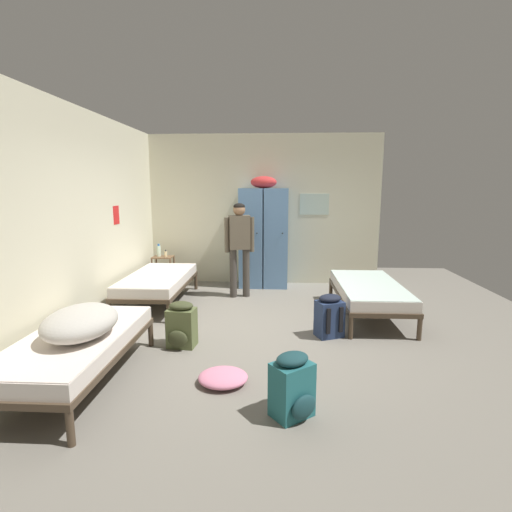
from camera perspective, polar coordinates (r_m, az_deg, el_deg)
name	(u,v)px	position (r m, az deg, el deg)	size (l,w,h in m)	color
ground_plane	(255,329)	(5.29, -0.15, -10.68)	(8.38, 8.38, 0.00)	slate
room_backdrop	(185,215)	(6.35, -10.36, 5.91)	(4.49, 5.30, 2.86)	beige
locker_bank	(264,236)	(7.34, 1.11, 2.98)	(0.90, 0.55, 2.07)	#5B84B2
shelf_unit	(163,268)	(7.66, -13.39, -1.72)	(0.38, 0.30, 0.57)	brown
bed_left_rear	(158,281)	(6.51, -14.13, -3.51)	(0.90, 1.90, 0.49)	#473828
bed_left_front	(76,345)	(4.20, -24.85, -11.77)	(0.90, 1.90, 0.49)	#473828
bed_right	(369,291)	(5.96, 16.16, -4.87)	(0.90, 1.90, 0.49)	#473828
bedding_heap	(80,322)	(4.03, -24.27, -8.80)	(0.63, 0.84, 0.29)	#B7B2A8
person_traveler	(239,241)	(6.61, -2.43, 2.19)	(0.50, 0.28, 1.61)	#3D3833
water_bottle	(159,251)	(7.65, -14.02, 0.75)	(0.08, 0.08, 0.24)	silver
lotion_bottle	(166,254)	(7.55, -13.05, 0.31)	(0.05, 0.05, 0.13)	beige
backpack_teal	(293,387)	(3.38, 5.39, -18.51)	(0.41, 0.42, 0.55)	#23666B
backpack_navy	(329,316)	(5.08, 10.62, -8.66)	(0.39, 0.40, 0.55)	navy
backpack_olive	(181,326)	(4.76, -10.84, -9.95)	(0.34, 0.36, 0.55)	#566038
clothes_pile_pink	(223,377)	(3.95, -4.83, -17.27)	(0.48, 0.44, 0.12)	pink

